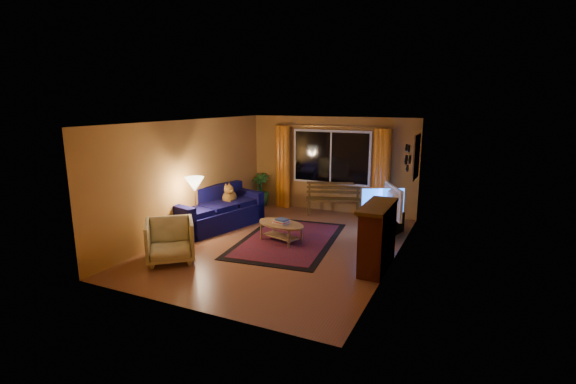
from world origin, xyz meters
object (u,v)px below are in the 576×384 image
at_px(armchair, 170,238).
at_px(coffee_table, 281,232).
at_px(bench, 333,207).
at_px(tv_console, 386,226).
at_px(sofa, 216,209).
at_px(floor_lamp, 196,208).

height_order(armchair, coffee_table, armchair).
relative_size(bench, tv_console, 1.31).
distance_m(sofa, armchair, 2.13).
xyz_separation_m(armchair, coffee_table, (1.38, 1.82, -0.23)).
distance_m(sofa, floor_lamp, 0.85).
xyz_separation_m(armchair, floor_lamp, (-0.37, 1.26, 0.23)).
bearing_deg(coffee_table, sofa, 171.54).
bearing_deg(floor_lamp, tv_console, 27.71).
bearing_deg(tv_console, coffee_table, -128.78).
relative_size(armchair, floor_lamp, 0.65).
bearing_deg(armchair, sofa, 61.18).
bearing_deg(floor_lamp, armchair, -73.80).
relative_size(floor_lamp, coffee_table, 1.18).
distance_m(sofa, tv_console, 3.88).
xyz_separation_m(floor_lamp, coffee_table, (1.75, 0.56, -0.46)).
xyz_separation_m(armchair, tv_console, (3.28, 3.18, -0.21)).
height_order(floor_lamp, coffee_table, floor_lamp).
xyz_separation_m(bench, coffee_table, (-0.30, -2.47, -0.01)).
height_order(sofa, tv_console, sofa).
distance_m(bench, sofa, 3.05).
relative_size(bench, armchair, 1.61).
relative_size(sofa, coffee_table, 2.01).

